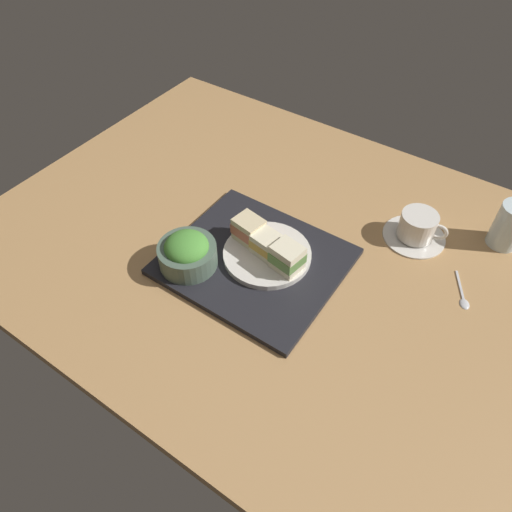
% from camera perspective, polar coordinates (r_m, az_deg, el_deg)
% --- Properties ---
extents(ground_plane, '(1.40, 1.00, 0.03)m').
position_cam_1_polar(ground_plane, '(1.10, 3.78, 0.35)').
color(ground_plane, tan).
extents(serving_tray, '(0.37, 0.33, 0.01)m').
position_cam_1_polar(serving_tray, '(1.06, -0.15, -0.63)').
color(serving_tray, black).
rests_on(serving_tray, ground_plane).
extents(sandwich_plate, '(0.19, 0.19, 0.01)m').
position_cam_1_polar(sandwich_plate, '(1.05, 1.34, 0.22)').
color(sandwich_plate, silver).
rests_on(sandwich_plate, serving_tray).
extents(sandwich_near, '(0.07, 0.06, 0.06)m').
position_cam_1_polar(sandwich_near, '(1.06, -0.86, 3.19)').
color(sandwich_near, beige).
rests_on(sandwich_near, sandwich_plate).
extents(sandwich_middle, '(0.07, 0.06, 0.05)m').
position_cam_1_polar(sandwich_middle, '(1.03, 1.37, 1.39)').
color(sandwich_middle, '#EFE5C1').
rests_on(sandwich_middle, sandwich_plate).
extents(sandwich_far, '(0.07, 0.06, 0.06)m').
position_cam_1_polar(sandwich_far, '(1.00, 3.73, -0.18)').
color(sandwich_far, '#EFE5C1').
rests_on(sandwich_far, sandwich_plate).
extents(salad_bowl, '(0.13, 0.13, 0.08)m').
position_cam_1_polar(salad_bowl, '(1.03, -8.17, 0.44)').
color(salad_bowl, '#4C6051').
rests_on(salad_bowl, serving_tray).
extents(coffee_cup, '(0.14, 0.14, 0.07)m').
position_cam_1_polar(coffee_cup, '(1.16, 18.61, 3.19)').
color(coffee_cup, silver).
rests_on(coffee_cup, ground_plane).
extents(drinking_glass, '(0.07, 0.07, 0.11)m').
position_cam_1_polar(drinking_glass, '(1.21, 27.93, 3.22)').
color(drinking_glass, silver).
rests_on(drinking_glass, ground_plane).
extents(teaspoon, '(0.06, 0.10, 0.01)m').
position_cam_1_polar(teaspoon, '(1.08, 23.44, -4.55)').
color(teaspoon, silver).
rests_on(teaspoon, ground_plane).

